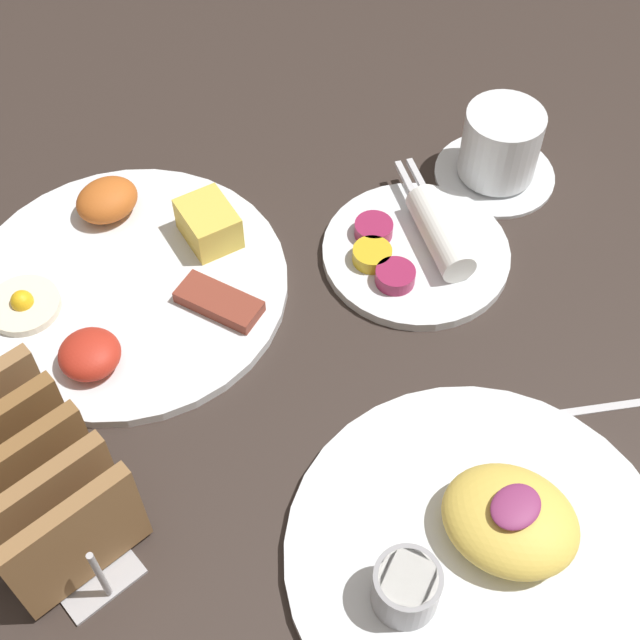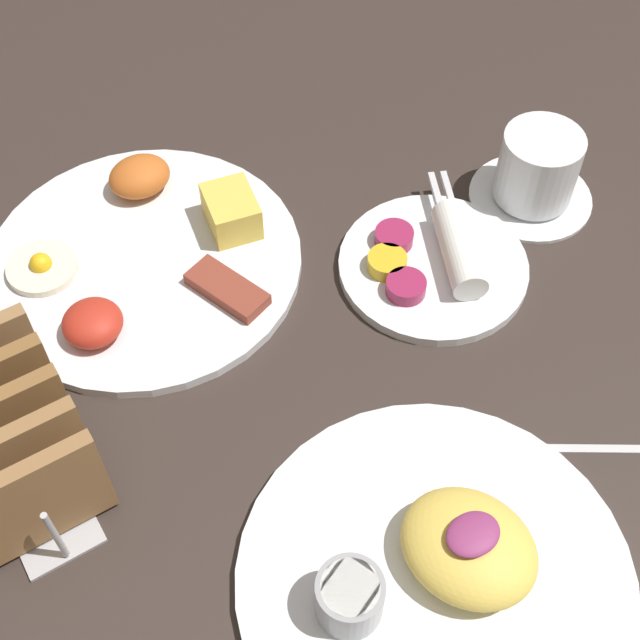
# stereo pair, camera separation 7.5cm
# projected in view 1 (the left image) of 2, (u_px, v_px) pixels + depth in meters

# --- Properties ---
(ground_plane) EXTENTS (3.00, 3.00, 0.00)m
(ground_plane) POSITION_uv_depth(u_px,v_px,m) (290.00, 424.00, 0.72)
(ground_plane) COLOR #332823
(plate_breakfast) EXTENTS (0.29, 0.29, 0.05)m
(plate_breakfast) POSITION_uv_depth(u_px,v_px,m) (128.00, 278.00, 0.80)
(plate_breakfast) COLOR white
(plate_breakfast) RESTS_ON ground_plane
(plate_condiments) EXTENTS (0.17, 0.17, 0.04)m
(plate_condiments) POSITION_uv_depth(u_px,v_px,m) (417.00, 248.00, 0.82)
(plate_condiments) COLOR white
(plate_condiments) RESTS_ON ground_plane
(plate_foreground) EXTENTS (0.29, 0.29, 0.06)m
(plate_foreground) POSITION_uv_depth(u_px,v_px,m) (483.00, 549.00, 0.64)
(plate_foreground) COLOR white
(plate_foreground) RESTS_ON ground_plane
(toast_rack) EXTENTS (0.10, 0.18, 0.10)m
(toast_rack) POSITION_uv_depth(u_px,v_px,m) (31.00, 482.00, 0.64)
(toast_rack) COLOR #B7B7BC
(toast_rack) RESTS_ON ground_plane
(coffee_cup) EXTENTS (0.12, 0.12, 0.08)m
(coffee_cup) POSITION_uv_depth(u_px,v_px,m) (500.00, 149.00, 0.87)
(coffee_cup) COLOR white
(coffee_cup) RESTS_ON ground_plane
(teaspoon) EXTENTS (0.12, 0.08, 0.01)m
(teaspoon) POSITION_uv_depth(u_px,v_px,m) (569.00, 411.00, 0.73)
(teaspoon) COLOR silver
(teaspoon) RESTS_ON ground_plane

